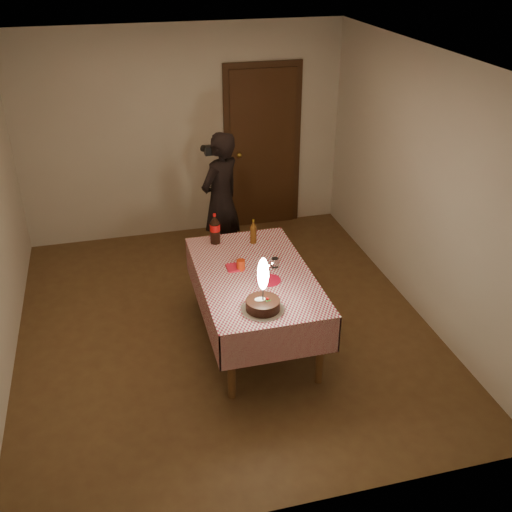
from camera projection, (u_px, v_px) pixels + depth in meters
name	position (u px, v px, depth m)	size (l,w,h in m)	color
ground	(224.00, 324.00, 6.05)	(4.00, 4.50, 0.01)	brown
room_shell	(221.00, 166.00, 5.33)	(4.04, 4.54, 2.62)	beige
dining_table	(255.00, 283.00, 5.52)	(1.02, 1.72, 0.74)	brown
birthday_cake	(263.00, 298.00, 4.90)	(0.36, 0.36, 0.49)	white
red_plate	(269.00, 280.00, 5.36)	(0.22, 0.22, 0.01)	red
red_cup	(241.00, 265.00, 5.51)	(0.08, 0.08, 0.10)	#B62A0C
clear_cup	(275.00, 263.00, 5.56)	(0.07, 0.07, 0.09)	white
napkin_stack	(235.00, 267.00, 5.55)	(0.15, 0.15, 0.02)	red
cola_bottle	(215.00, 229.00, 5.94)	(0.10, 0.10, 0.32)	black
amber_bottle_right	(253.00, 232.00, 5.96)	(0.06, 0.06, 0.25)	#562F0E
photographer	(221.00, 200.00, 6.82)	(0.69, 0.66, 1.59)	black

